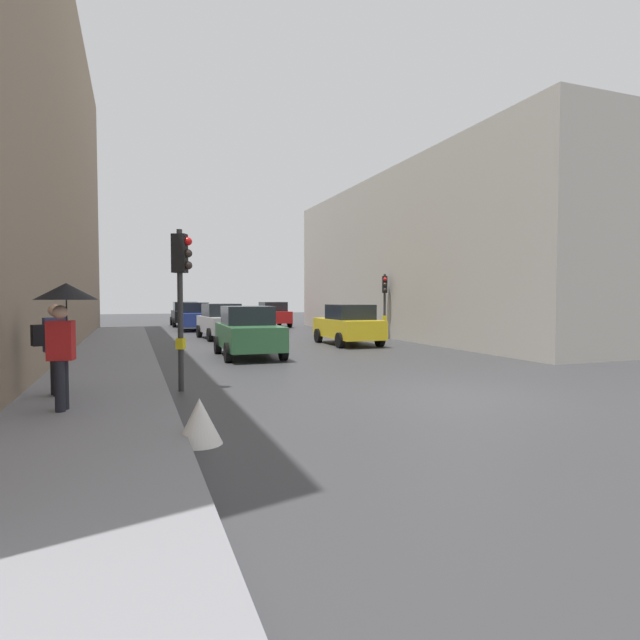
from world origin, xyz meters
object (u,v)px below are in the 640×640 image
car_blue_van (195,316)px  pedestrian_with_umbrella (65,311)px  car_green_estate (248,332)px  car_yellow_taxi (348,325)px  car_dark_suv (186,314)px  traffic_light_mid_street (385,294)px  car_silver_hatchback (222,321)px  pedestrian_with_grey_backpack (53,344)px  traffic_light_near_right (181,280)px  car_red_sedan (272,314)px  warning_sign_triangle (200,421)px

car_blue_van → pedestrian_with_umbrella: size_ratio=2.02×
car_green_estate → car_yellow_taxi: (5.08, 2.95, 0.00)m
car_green_estate → car_dark_suv: 20.64m
traffic_light_mid_street → car_silver_hatchback: bearing=158.9°
car_blue_van → pedestrian_with_grey_backpack: (-5.14, -21.80, 0.29)m
car_silver_hatchback → pedestrian_with_umbrella: pedestrian_with_umbrella is taller
traffic_light_near_right → car_red_sedan: 24.90m
traffic_light_mid_street → warning_sign_triangle: 18.98m
car_blue_van → warning_sign_triangle: (-2.82, -25.54, -0.55)m
pedestrian_with_umbrella → car_silver_hatchback: bearing=71.9°
traffic_light_mid_street → car_yellow_taxi: (-2.93, -2.22, -1.36)m
car_red_sedan → pedestrian_with_grey_backpack: (-10.73, -23.95, 0.29)m
traffic_light_mid_street → car_red_sedan: (-2.51, 12.29, -1.36)m
car_silver_hatchback → car_dark_suv: bearing=92.7°
warning_sign_triangle → pedestrian_with_grey_backpack: bearing=121.7°
car_dark_suv → car_red_sedan: same height
traffic_light_near_right → car_silver_hatchback: (3.19, 14.07, -1.56)m
car_green_estate → pedestrian_with_grey_backpack: 8.34m
car_green_estate → pedestrian_with_grey_backpack: pedestrian_with_grey_backpack is taller
car_blue_van → car_red_sedan: size_ratio=1.02×
pedestrian_with_grey_backpack → traffic_light_mid_street: bearing=41.4°
car_silver_hatchback → car_red_sedan: (5.08, 9.36, 0.00)m
traffic_light_near_right → car_red_sedan: size_ratio=0.84×
car_green_estate → car_red_sedan: size_ratio=1.01×
car_dark_suv → traffic_light_near_right: bearing=-95.6°
traffic_light_near_right → pedestrian_with_umbrella: bearing=-135.4°
traffic_light_mid_street → car_blue_van: traffic_light_mid_street is taller
traffic_light_mid_street → car_red_sedan: bearing=101.5°
car_green_estate → car_red_sedan: 18.31m
car_green_estate → car_red_sedan: bearing=72.5°
car_dark_suv → pedestrian_with_grey_backpack: pedestrian_with_grey_backpack is taller
car_red_sedan → pedestrian_with_grey_backpack: bearing=-114.1°
car_green_estate → car_dark_suv: bearing=90.5°
car_silver_hatchback → warning_sign_triangle: (-3.34, -18.33, -0.55)m
traffic_light_near_right → car_dark_suv: bearing=84.4°
car_yellow_taxi → pedestrian_with_umbrella: 14.81m
car_blue_van → car_red_sedan: 5.99m
traffic_light_near_right → car_green_estate: (2.77, 5.98, -1.56)m
car_green_estate → traffic_light_mid_street: bearing=32.8°
traffic_light_mid_street → car_yellow_taxi: bearing=-142.9°
car_red_sedan → pedestrian_with_grey_backpack: 26.24m
traffic_light_near_right → pedestrian_with_grey_backpack: size_ratio=2.00×
car_blue_van → car_red_sedan: (5.59, 2.15, 0.00)m
traffic_light_mid_street → car_silver_hatchback: 8.24m
traffic_light_mid_street → car_blue_van: 13.04m
traffic_light_mid_street → car_red_sedan: traffic_light_mid_street is taller
pedestrian_with_grey_backpack → car_green_estate: bearing=51.2°
car_dark_suv → pedestrian_with_umbrella: 29.05m
traffic_light_mid_street → pedestrian_with_umbrella: 18.41m
car_silver_hatchback → pedestrian_with_grey_backpack: size_ratio=2.43×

